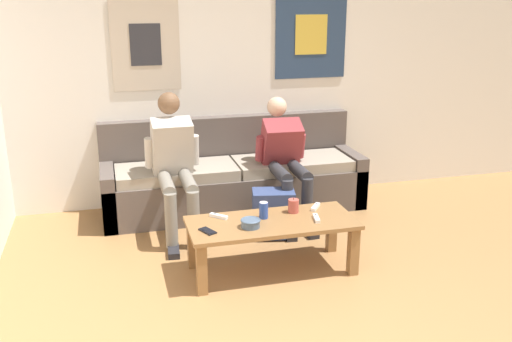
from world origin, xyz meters
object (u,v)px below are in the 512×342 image
(pillar_candle, at_px, (293,206))
(game_controller_near_left, at_px, (219,216))
(ceramic_bowl, at_px, (251,223))
(drink_can_blue, at_px, (264,210))
(person_seated_adult, at_px, (174,161))
(game_controller_far_center, at_px, (316,218))
(couch, at_px, (234,180))
(cell_phone, at_px, (208,231))
(coffee_table, at_px, (272,230))
(game_controller_near_right, at_px, (315,207))
(backpack, at_px, (273,215))
(person_seated_teen, at_px, (285,156))

(pillar_candle, xyz_separation_m, game_controller_near_left, (-0.57, 0.04, -0.04))
(ceramic_bowl, bearing_deg, drink_can_blue, 46.45)
(drink_can_blue, bearing_deg, person_seated_adult, 121.54)
(ceramic_bowl, distance_m, game_controller_far_center, 0.50)
(couch, height_order, cell_phone, couch)
(drink_can_blue, bearing_deg, coffee_table, -57.90)
(coffee_table, relative_size, ceramic_bowl, 8.62)
(game_controller_far_center, height_order, cell_phone, game_controller_far_center)
(coffee_table, relative_size, game_controller_near_right, 9.10)
(game_controller_far_center, bearing_deg, cell_phone, -179.16)
(backpack, relative_size, game_controller_far_center, 2.73)
(person_seated_teen, height_order, game_controller_near_right, person_seated_teen)
(backpack, bearing_deg, game_controller_near_right, -65.43)
(couch, bearing_deg, game_controller_near_right, -72.12)
(coffee_table, distance_m, drink_can_blue, 0.15)
(couch, relative_size, coffee_table, 1.98)
(drink_can_blue, xyz_separation_m, game_controller_near_right, (0.44, 0.09, -0.05))
(drink_can_blue, relative_size, game_controller_far_center, 0.84)
(ceramic_bowl, xyz_separation_m, game_controller_near_left, (-0.18, 0.23, -0.02))
(drink_can_blue, relative_size, cell_phone, 0.82)
(coffee_table, distance_m, game_controller_near_left, 0.41)
(coffee_table, distance_m, game_controller_far_center, 0.34)
(pillar_candle, bearing_deg, drink_can_blue, -167.89)
(coffee_table, bearing_deg, cell_phone, -171.49)
(person_seated_teen, height_order, backpack, person_seated_teen)
(game_controller_near_right, bearing_deg, couch, 107.88)
(coffee_table, height_order, game_controller_near_left, game_controller_near_left)
(drink_can_blue, xyz_separation_m, game_controller_far_center, (0.36, -0.13, -0.05))
(coffee_table, bearing_deg, ceramic_bowl, -157.72)
(coffee_table, bearing_deg, couch, 89.32)
(pillar_candle, bearing_deg, ceramic_bowl, -152.95)
(person_seated_teen, relative_size, game_controller_near_right, 7.98)
(person_seated_adult, relative_size, person_seated_teen, 1.09)
(game_controller_near_right, relative_size, cell_phone, 0.89)
(pillar_candle, relative_size, game_controller_far_center, 0.77)
(person_seated_adult, relative_size, drink_can_blue, 9.50)
(person_seated_teen, bearing_deg, drink_can_blue, -116.34)
(coffee_table, distance_m, person_seated_teen, 1.10)
(game_controller_near_right, bearing_deg, drink_can_blue, -168.75)
(person_seated_adult, distance_m, game_controller_near_right, 1.28)
(ceramic_bowl, relative_size, game_controller_far_center, 0.96)
(person_seated_teen, bearing_deg, coffee_table, -112.58)
(ceramic_bowl, bearing_deg, game_controller_near_left, 128.01)
(couch, xyz_separation_m, drink_can_blue, (-0.06, -1.27, 0.17))
(coffee_table, xyz_separation_m, game_controller_near_left, (-0.36, 0.16, 0.08))
(couch, xyz_separation_m, person_seated_teen, (0.39, -0.35, 0.30))
(game_controller_near_left, bearing_deg, game_controller_near_right, -0.29)
(person_seated_adult, bearing_deg, pillar_candle, -46.31)
(couch, xyz_separation_m, pillar_candle, (0.19, -1.21, 0.16))
(coffee_table, distance_m, pillar_candle, 0.27)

